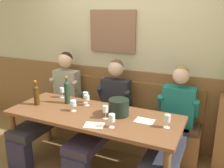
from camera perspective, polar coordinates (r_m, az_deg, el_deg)
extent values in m
cube|color=beige|center=(3.59, 2.80, 8.39)|extent=(6.80, 0.08, 2.80)
cube|color=#845C47|center=(3.57, 0.13, 12.21)|extent=(0.70, 0.04, 0.59)
cube|color=brown|center=(3.76, 2.30, -4.71)|extent=(6.80, 0.03, 1.09)
cube|color=brown|center=(3.70, 0.87, -10.58)|extent=(2.38, 0.42, 0.44)
cube|color=brown|center=(3.60, 0.89, -7.10)|extent=(2.33, 0.39, 0.05)
cube|color=brown|center=(3.67, 2.11, -2.44)|extent=(2.38, 0.04, 0.45)
cube|color=brown|center=(2.95, -4.46, -7.25)|extent=(2.08, 0.80, 0.04)
cylinder|color=brown|center=(3.43, -21.76, -11.70)|extent=(0.07, 0.07, 0.70)
cylinder|color=brown|center=(3.86, -14.69, -7.83)|extent=(0.07, 0.07, 0.70)
cylinder|color=brown|center=(3.11, 15.21, -14.11)|extent=(0.07, 0.07, 0.70)
cube|color=#26243E|center=(3.38, -20.70, -15.17)|extent=(0.30, 0.14, 0.38)
cube|color=#2A2830|center=(3.58, -15.51, -8.40)|extent=(0.33, 1.08, 0.11)
cube|color=#9B9C8A|center=(3.89, -10.43, -0.83)|extent=(0.40, 0.18, 0.55)
sphere|color=beige|center=(3.77, -10.86, 5.43)|extent=(0.22, 0.22, 0.22)
sphere|color=black|center=(3.79, -10.66, 5.90)|extent=(0.20, 0.20, 0.20)
cylinder|color=#9B9C8A|center=(3.97, -13.24, -0.17)|extent=(0.08, 0.20, 0.27)
cylinder|color=#9B9C8A|center=(3.73, -8.13, -0.95)|extent=(0.08, 0.20, 0.27)
cube|color=#31273C|center=(3.15, -3.57, -11.43)|extent=(0.33, 1.08, 0.11)
cube|color=#23232C|center=(3.50, 0.85, -2.94)|extent=(0.40, 0.18, 0.50)
sphere|color=#D7AB95|center=(3.37, 0.81, 3.58)|extent=(0.22, 0.22, 0.22)
sphere|color=brown|center=(3.39, 0.99, 4.11)|extent=(0.20, 0.20, 0.20)
cylinder|color=#23232C|center=(3.55, -2.51, -2.34)|extent=(0.08, 0.20, 0.27)
cylinder|color=#23232C|center=(3.38, 3.87, -3.32)|extent=(0.08, 0.20, 0.27)
cube|color=#292D3B|center=(2.88, 12.67, -14.70)|extent=(0.34, 1.08, 0.11)
cube|color=#1B6E6B|center=(3.26, 15.27, -5.00)|extent=(0.41, 0.21, 0.51)
sphere|color=beige|center=(3.13, 15.80, 1.87)|extent=(0.20, 0.20, 0.20)
sphere|color=#9D7042|center=(3.15, 15.91, 2.43)|extent=(0.19, 0.19, 0.19)
cylinder|color=#1B6E6B|center=(3.25, 11.42, -4.39)|extent=(0.08, 0.20, 0.27)
cylinder|color=#1B6E6B|center=(3.19, 18.99, -5.41)|extent=(0.08, 0.20, 0.27)
cylinder|color=black|center=(2.85, 1.58, -5.46)|extent=(0.24, 0.24, 0.19)
cylinder|color=#1D3725|center=(3.26, -10.44, -2.37)|extent=(0.07, 0.07, 0.25)
sphere|color=#1D3725|center=(3.22, -10.57, -0.05)|extent=(0.07, 0.07, 0.07)
cylinder|color=#1D3725|center=(3.20, -10.61, 0.78)|extent=(0.03, 0.03, 0.08)
cylinder|color=orange|center=(3.19, -10.66, 1.63)|extent=(0.03, 0.03, 0.02)
cylinder|color=#42270D|center=(3.31, -17.18, -2.95)|extent=(0.07, 0.07, 0.21)
sphere|color=#42270D|center=(3.27, -17.35, -1.02)|extent=(0.07, 0.07, 0.07)
cylinder|color=#42270D|center=(3.26, -17.42, -0.22)|extent=(0.03, 0.03, 0.08)
cylinder|color=orange|center=(3.25, -17.49, 0.61)|extent=(0.03, 0.03, 0.02)
cylinder|color=silver|center=(3.52, -11.49, -3.10)|extent=(0.06, 0.06, 0.00)
cylinder|color=silver|center=(3.51, -11.53, -2.48)|extent=(0.01, 0.01, 0.08)
cylinder|color=silver|center=(3.48, -11.60, -1.38)|extent=(0.06, 0.06, 0.07)
cylinder|color=#F1E190|center=(3.49, -11.58, -1.75)|extent=(0.05, 0.05, 0.02)
cylinder|color=silver|center=(3.19, -5.82, -4.96)|extent=(0.06, 0.06, 0.00)
cylinder|color=silver|center=(3.17, -5.84, -4.34)|extent=(0.01, 0.01, 0.07)
cylinder|color=silver|center=(3.15, -5.87, -3.19)|extent=(0.07, 0.07, 0.07)
cylinder|color=silver|center=(2.60, -0.04, -10.05)|extent=(0.06, 0.06, 0.00)
cylinder|color=silver|center=(2.59, -0.04, -9.35)|extent=(0.01, 0.01, 0.07)
cylinder|color=silver|center=(2.55, -0.04, -7.87)|extent=(0.07, 0.07, 0.08)
cylinder|color=#E4D181|center=(2.56, -0.04, -8.37)|extent=(0.06, 0.06, 0.03)
cylinder|color=silver|center=(3.28, -6.12, -4.33)|extent=(0.06, 0.06, 0.00)
cylinder|color=silver|center=(3.27, -6.14, -3.70)|extent=(0.01, 0.01, 0.07)
cylinder|color=silver|center=(3.24, -6.18, -2.51)|extent=(0.07, 0.07, 0.07)
cylinder|color=#EAE279|center=(3.25, -6.16, -2.91)|extent=(0.06, 0.06, 0.02)
cylinder|color=silver|center=(2.80, -1.51, -8.02)|extent=(0.06, 0.06, 0.00)
cylinder|color=silver|center=(2.78, -1.52, -7.27)|extent=(0.01, 0.01, 0.08)
cylinder|color=silver|center=(2.75, -1.53, -5.83)|extent=(0.06, 0.06, 0.07)
cylinder|color=silver|center=(3.04, -8.91, -6.20)|extent=(0.07, 0.07, 0.00)
cylinder|color=silver|center=(3.02, -8.94, -5.60)|extent=(0.01, 0.01, 0.07)
cylinder|color=silver|center=(3.00, -9.00, -4.42)|extent=(0.07, 0.07, 0.07)
cylinder|color=#F1D98E|center=(3.01, -8.98, -4.89)|extent=(0.06, 0.06, 0.02)
cylinder|color=silver|center=(2.66, 12.65, -9.85)|extent=(0.07, 0.07, 0.00)
cylinder|color=silver|center=(2.65, 12.69, -9.22)|extent=(0.01, 0.01, 0.06)
cylinder|color=silver|center=(2.62, 12.79, -7.81)|extent=(0.06, 0.06, 0.08)
cylinder|color=#E1E183|center=(2.63, 12.75, -8.41)|extent=(0.06, 0.06, 0.02)
cube|color=white|center=(2.65, -4.17, -9.54)|extent=(0.24, 0.20, 0.00)
cube|color=white|center=(2.77, 7.58, -8.49)|extent=(0.21, 0.15, 0.00)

